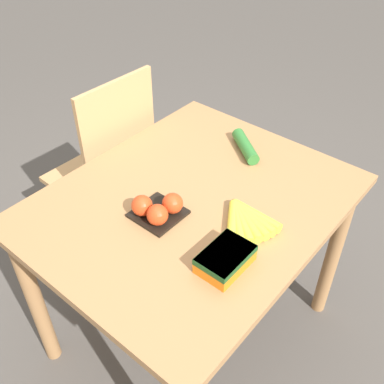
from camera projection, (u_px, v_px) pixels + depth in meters
name	position (u px, v px, depth m)	size (l,w,h in m)	color
ground_plane	(192.00, 329.00, 2.04)	(12.00, 12.00, 0.00)	#4C4742
dining_table	(192.00, 225.00, 1.62)	(1.07, 0.88, 0.78)	#9E7044
chair	(109.00, 172.00, 2.10)	(0.43, 0.41, 1.00)	tan
banana_bunch	(245.00, 220.00, 1.43)	(0.18, 0.20, 0.03)	brown
tomato_pack	(158.00, 209.00, 1.44)	(0.15, 0.15, 0.08)	black
carrot_bag	(225.00, 258.00, 1.29)	(0.16, 0.11, 0.06)	orange
cucumber_near	(245.00, 146.00, 1.74)	(0.15, 0.18, 0.05)	#2D702D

